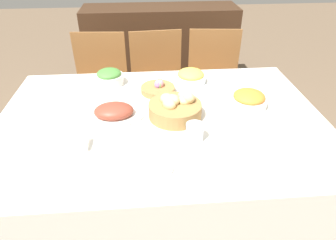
# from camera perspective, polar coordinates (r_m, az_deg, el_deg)

# --- Properties ---
(ground_plane) EXTENTS (12.00, 12.00, 0.00)m
(ground_plane) POSITION_cam_1_polar(r_m,az_deg,el_deg) (2.08, -1.06, -17.43)
(ground_plane) COLOR brown
(dining_table) EXTENTS (1.70, 1.17, 0.76)m
(dining_table) POSITION_cam_1_polar(r_m,az_deg,el_deg) (1.80, -1.19, -9.74)
(dining_table) COLOR silver
(dining_table) RESTS_ON ground
(chair_far_left) EXTENTS (0.45, 0.45, 0.91)m
(chair_far_left) POSITION_cam_1_polar(r_m,az_deg,el_deg) (2.51, -12.73, 6.23)
(chair_far_left) COLOR brown
(chair_far_left) RESTS_ON ground
(chair_far_center) EXTENTS (0.45, 0.45, 0.91)m
(chair_far_center) POSITION_cam_1_polar(r_m,az_deg,el_deg) (2.48, -1.87, 6.79)
(chair_far_center) COLOR brown
(chair_far_center) RESTS_ON ground
(chair_far_right) EXTENTS (0.46, 0.46, 0.91)m
(chair_far_right) POSITION_cam_1_polar(r_m,az_deg,el_deg) (2.54, 8.67, 7.10)
(chair_far_right) COLOR brown
(chair_far_right) RESTS_ON ground
(sideboard) EXTENTS (1.57, 0.44, 0.91)m
(sideboard) POSITION_cam_1_polar(r_m,az_deg,el_deg) (3.34, -1.40, 13.10)
(sideboard) COLOR #3D2616
(sideboard) RESTS_ON ground
(bread_basket) EXTENTS (0.28, 0.28, 0.13)m
(bread_basket) POSITION_cam_1_polar(r_m,az_deg,el_deg) (1.55, 1.44, 2.34)
(bread_basket) COLOR #9E7542
(bread_basket) RESTS_ON dining_table
(egg_basket) EXTENTS (0.20, 0.20, 0.08)m
(egg_basket) POSITION_cam_1_polar(r_m,az_deg,el_deg) (1.80, -1.80, 6.13)
(egg_basket) COLOR #9E7542
(egg_basket) RESTS_ON dining_table
(ham_platter) EXTENTS (0.32, 0.22, 0.08)m
(ham_platter) POSITION_cam_1_polar(r_m,az_deg,el_deg) (1.59, -10.25, 1.53)
(ham_platter) COLOR silver
(ham_platter) RESTS_ON dining_table
(carrot_bowl) EXTENTS (0.20, 0.20, 0.09)m
(carrot_bowl) POSITION_cam_1_polar(r_m,az_deg,el_deg) (1.70, 15.13, 3.82)
(carrot_bowl) COLOR silver
(carrot_bowl) RESTS_ON dining_table
(pineapple_bowl) EXTENTS (0.19, 0.19, 0.09)m
(pineapple_bowl) POSITION_cam_1_polar(r_m,az_deg,el_deg) (1.92, 4.33, 8.26)
(pineapple_bowl) COLOR silver
(pineapple_bowl) RESTS_ON dining_table
(green_salad_bowl) EXTENTS (0.18, 0.18, 0.10)m
(green_salad_bowl) POSITION_cam_1_polar(r_m,az_deg,el_deg) (1.92, -11.11, 8.01)
(green_salad_bowl) COLOR silver
(green_salad_bowl) RESTS_ON dining_table
(dinner_plate) EXTENTS (0.27, 0.27, 0.01)m
(dinner_plate) POSITION_cam_1_polar(r_m,az_deg,el_deg) (1.26, -5.28, -8.88)
(dinner_plate) COLOR silver
(dinner_plate) RESTS_ON dining_table
(fork) EXTENTS (0.02, 0.16, 0.00)m
(fork) POSITION_cam_1_polar(r_m,az_deg,el_deg) (1.28, -12.67, -9.20)
(fork) COLOR silver
(fork) RESTS_ON dining_table
(knife) EXTENTS (0.02, 0.16, 0.00)m
(knife) POSITION_cam_1_polar(r_m,az_deg,el_deg) (1.27, 2.17, -8.59)
(knife) COLOR silver
(knife) RESTS_ON dining_table
(spoon) EXTENTS (0.02, 0.16, 0.00)m
(spoon) POSITION_cam_1_polar(r_m,az_deg,el_deg) (1.27, 3.53, -8.51)
(spoon) COLOR silver
(spoon) RESTS_ON dining_table
(drinking_cup) EXTENTS (0.08, 0.08, 0.08)m
(drinking_cup) POSITION_cam_1_polar(r_m,az_deg,el_deg) (1.39, 5.11, -2.31)
(drinking_cup) COLOR silver
(drinking_cup) RESTS_ON dining_table
(butter_dish) EXTENTS (0.13, 0.08, 0.03)m
(butter_dish) POSITION_cam_1_polar(r_m,az_deg,el_deg) (1.42, -17.43, -4.42)
(butter_dish) COLOR silver
(butter_dish) RESTS_ON dining_table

